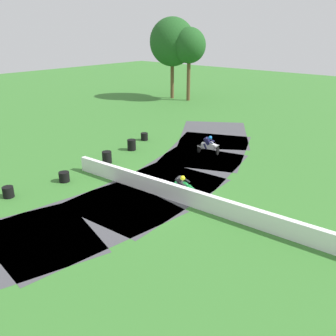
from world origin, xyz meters
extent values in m
plane|color=#38752D|center=(0.00, 0.00, 0.00)|extent=(120.00, 120.00, 0.00)
cube|color=#47474C|center=(-0.17, -4.35, 0.00)|extent=(6.49, 9.13, 0.01)
cube|color=#47474C|center=(-0.04, 0.00, 0.00)|extent=(5.99, 8.84, 0.01)
cube|color=#47474C|center=(-0.66, 4.30, 0.00)|extent=(7.33, 9.58, 0.01)
cube|color=#47474C|center=(-2.02, 8.44, 0.00)|extent=(8.44, 10.03, 0.01)
cube|color=#47474C|center=(-4.08, 12.27, 0.00)|extent=(9.30, 10.17, 0.01)
cube|color=white|center=(5.42, 0.30, 0.45)|extent=(22.10, 1.54, 0.90)
cylinder|color=black|center=(2.42, 0.81, 0.28)|extent=(0.10, 0.76, 0.76)
cylinder|color=black|center=(1.02, 0.79, 0.28)|extent=(0.10, 0.76, 0.76)
cube|color=#198438|center=(1.72, 0.70, 0.57)|extent=(1.01, 0.41, 0.47)
ellipsoid|color=#198438|center=(1.90, 0.62, 0.82)|extent=(0.45, 0.35, 0.32)
cone|color=#198438|center=(2.40, 0.68, 0.68)|extent=(0.39, 0.43, 0.48)
cylinder|color=#B2B2B7|center=(1.12, 0.60, 0.46)|extent=(0.41, 0.14, 0.18)
cube|color=#28282D|center=(1.64, 0.58, 0.93)|extent=(0.50, 0.46, 0.63)
sphere|color=yellow|center=(1.86, 0.50, 1.20)|extent=(0.26, 0.26, 0.26)
cylinder|color=#28282D|center=(1.92, 0.75, 1.01)|extent=(0.43, 0.16, 0.24)
cylinder|color=#28282D|center=(1.92, 0.41, 0.90)|extent=(0.43, 0.16, 0.24)
cylinder|color=#28282D|center=(1.54, 0.86, 0.65)|extent=(0.27, 0.23, 0.42)
cylinder|color=#28282D|center=(1.54, 0.52, 0.53)|extent=(0.27, 0.23, 0.42)
cylinder|color=black|center=(-0.73, 7.76, 0.30)|extent=(0.29, 0.66, 0.66)
cylinder|color=black|center=(-2.06, 7.33, 0.30)|extent=(0.29, 0.66, 0.66)
cube|color=silver|center=(-1.38, 7.52, 0.60)|extent=(1.05, 0.61, 0.43)
ellipsoid|color=silver|center=(-1.20, 7.54, 0.86)|extent=(0.51, 0.42, 0.27)
cone|color=silver|center=(-0.73, 7.71, 0.72)|extent=(0.46, 0.44, 0.43)
cylinder|color=#B2B2B7|center=(-1.92, 7.22, 0.50)|extent=(0.42, 0.22, 0.17)
cube|color=#1E1E4C|center=(-1.45, 7.45, 0.98)|extent=(0.55, 0.47, 0.59)
sphere|color=#1E7FE0|center=(-1.23, 7.49, 1.26)|extent=(0.26, 0.26, 0.26)
cylinder|color=#1E1E4C|center=(-1.23, 7.71, 1.02)|extent=(0.43, 0.22, 0.24)
cylinder|color=#1E1E4C|center=(-1.12, 7.37, 0.98)|extent=(0.43, 0.22, 0.24)
cylinder|color=#1E1E4C|center=(-1.61, 7.63, 0.64)|extent=(0.28, 0.22, 0.42)
cylinder|color=#1E1E4C|center=(-1.50, 7.29, 0.60)|extent=(0.28, 0.22, 0.42)
cylinder|color=black|center=(-5.39, -5.49, 0.10)|extent=(0.59, 0.59, 0.20)
cylinder|color=black|center=(-5.39, -5.49, 0.30)|extent=(0.59, 0.59, 0.20)
cylinder|color=black|center=(-5.39, -5.49, 0.50)|extent=(0.59, 0.59, 0.20)
cylinder|color=black|center=(-4.93, -2.26, 0.10)|extent=(0.62, 0.62, 0.20)
cylinder|color=black|center=(-4.93, -2.26, 0.30)|extent=(0.62, 0.62, 0.20)
cylinder|color=black|center=(-4.93, -2.26, 0.50)|extent=(0.62, 0.62, 0.20)
cylinder|color=black|center=(-5.49, 1.53, 0.10)|extent=(0.64, 0.64, 0.20)
cylinder|color=black|center=(-5.49, 1.53, 0.30)|extent=(0.64, 0.64, 0.20)
cylinder|color=black|center=(-5.49, 1.53, 0.50)|extent=(0.64, 0.64, 0.20)
cylinder|color=black|center=(-5.49, 1.53, 0.70)|extent=(0.64, 0.64, 0.20)
cylinder|color=black|center=(-6.24, 4.55, 0.10)|extent=(0.63, 0.63, 0.20)
cylinder|color=black|center=(-6.24, 4.55, 0.30)|extent=(0.63, 0.63, 0.20)
cylinder|color=black|center=(-6.24, 4.55, 0.50)|extent=(0.63, 0.63, 0.20)
cylinder|color=black|center=(-6.24, 4.55, 0.70)|extent=(0.63, 0.63, 0.20)
cylinder|color=black|center=(-7.30, 7.00, 0.10)|extent=(0.57, 0.57, 0.20)
cylinder|color=black|center=(-7.30, 7.00, 0.30)|extent=(0.57, 0.57, 0.20)
cylinder|color=black|center=(-7.30, 7.00, 0.50)|extent=(0.57, 0.57, 0.20)
cylinder|color=brown|center=(-15.26, 23.04, 2.43)|extent=(0.44, 0.44, 4.87)
ellipsoid|color=#1E511E|center=(-15.26, 23.04, 6.55)|extent=(3.97, 3.97, 4.17)
cylinder|color=brown|center=(-17.76, 22.90, 2.27)|extent=(0.44, 0.44, 4.54)
ellipsoid|color=#1E511E|center=(-17.76, 22.90, 6.89)|extent=(5.54, 5.54, 5.82)
camera|label=1|loc=(12.92, -13.52, 8.63)|focal=39.34mm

